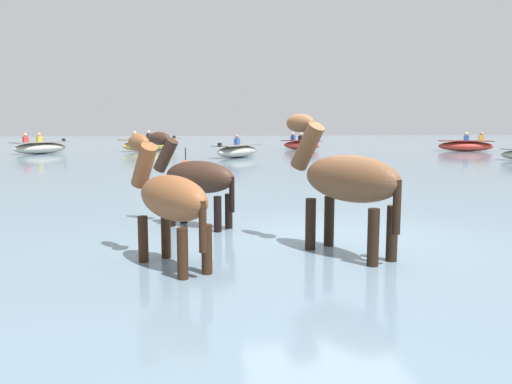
{
  "coord_description": "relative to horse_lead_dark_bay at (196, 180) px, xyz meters",
  "views": [
    {
      "loc": [
        -1.86,
        -7.48,
        2.05
      ],
      "look_at": [
        -0.95,
        1.59,
        0.83
      ],
      "focal_mm": 37.16,
      "sensor_mm": 36.0,
      "label": 1
    }
  ],
  "objects": [
    {
      "name": "horse_trailing_bay",
      "position": [
        1.95,
        -1.99,
        0.17
      ],
      "size": [
        1.38,
        1.84,
        2.15
      ],
      "color": "brown",
      "rests_on": "ground"
    },
    {
      "name": "horse_flank_chestnut",
      "position": [
        -0.28,
        -2.37,
        0.01
      ],
      "size": [
        1.21,
        1.61,
        1.89
      ],
      "color": "brown",
      "rests_on": "ground"
    },
    {
      "name": "boat_far_inshore",
      "position": [
        6.01,
        22.91,
        -0.49
      ],
      "size": [
        2.43,
        2.59,
        1.04
      ],
      "color": "#BC382D",
      "rests_on": "water_surface"
    },
    {
      "name": "boat_mid_channel",
      "position": [
        -8.47,
        20.48,
        -0.46
      ],
      "size": [
        2.8,
        2.94,
        1.11
      ],
      "color": "#B2AD9E",
      "rests_on": "water_surface"
    },
    {
      "name": "ground_plane",
      "position": [
        1.98,
        -1.12,
        -1.11
      ],
      "size": [
        120.0,
        120.0,
        0.0
      ],
      "primitive_type": "plane",
      "color": "#666051"
    },
    {
      "name": "horse_lead_dark_bay",
      "position": [
        0.0,
        0.0,
        0.0
      ],
      "size": [
        1.56,
        1.26,
        1.87
      ],
      "color": "#382319",
      "rests_on": "ground"
    },
    {
      "name": "boat_far_offshore",
      "position": [
        -2.94,
        22.74,
        -0.43
      ],
      "size": [
        3.57,
        3.48,
        1.18
      ],
      "color": "gold",
      "rests_on": "water_surface"
    },
    {
      "name": "boat_distant_west",
      "position": [
        15.16,
        20.52,
        -0.46
      ],
      "size": [
        3.2,
        1.91,
        1.09
      ],
      "color": "#BC382D",
      "rests_on": "water_surface"
    },
    {
      "name": "boat_near_port",
      "position": [
        1.75,
        16.6,
        -0.47
      ],
      "size": [
        2.65,
        3.05,
        1.09
      ],
      "color": "#B2AD9E",
      "rests_on": "water_surface"
    },
    {
      "name": "water_surface",
      "position": [
        1.98,
        8.88,
        -0.94
      ],
      "size": [
        90.0,
        90.0,
        0.33
      ],
      "primitive_type": "cube",
      "color": "slate",
      "rests_on": "ground"
    },
    {
      "name": "channel_buoy",
      "position": [
        -0.5,
        10.46,
        -0.6
      ],
      "size": [
        0.34,
        0.34,
        0.78
      ],
      "color": "#E54C1E",
      "rests_on": "water_surface"
    }
  ]
}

